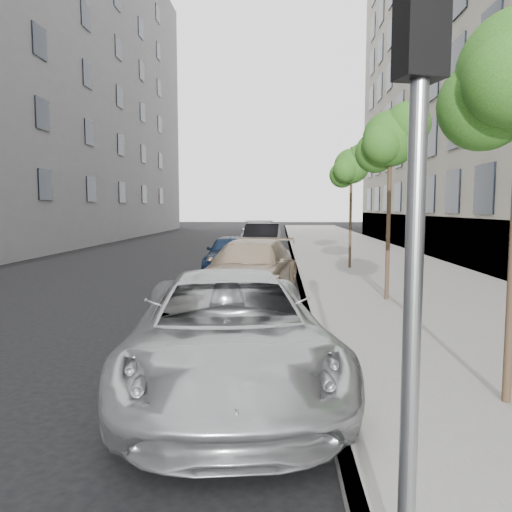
# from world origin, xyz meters

# --- Properties ---
(ground) EXTENTS (160.00, 160.00, 0.00)m
(ground) POSITION_xyz_m (0.00, 0.00, 0.00)
(ground) COLOR black
(ground) RESTS_ON ground
(sidewalk) EXTENTS (6.40, 72.00, 0.14)m
(sidewalk) POSITION_xyz_m (4.30, 24.00, 0.07)
(sidewalk) COLOR gray
(sidewalk) RESTS_ON ground
(curb) EXTENTS (0.15, 72.00, 0.14)m
(curb) POSITION_xyz_m (1.18, 24.00, 0.07)
(curb) COLOR #9E9B93
(curb) RESTS_ON ground
(tree_mid) EXTENTS (1.68, 1.48, 4.70)m
(tree_mid) POSITION_xyz_m (3.23, 8.00, 4.01)
(tree_mid) COLOR #38281C
(tree_mid) RESTS_ON sidewalk
(tree_far) EXTENTS (1.65, 1.45, 4.57)m
(tree_far) POSITION_xyz_m (3.23, 14.50, 3.89)
(tree_far) COLOR #38281C
(tree_far) RESTS_ON sidewalk
(signal_pole) EXTENTS (0.28, 0.24, 3.44)m
(signal_pole) POSITION_xyz_m (1.30, -1.49, 2.27)
(signal_pole) COLOR #939699
(signal_pole) RESTS_ON sidewalk
(minivan) EXTENTS (3.18, 5.70, 1.51)m
(minivan) POSITION_xyz_m (-0.10, 2.21, 0.75)
(minivan) COLOR #B0B2B5
(minivan) RESTS_ON ground
(suv) EXTENTS (2.83, 5.41, 1.50)m
(suv) POSITION_xyz_m (-0.21, 8.98, 0.75)
(suv) COLOR tan
(suv) RESTS_ON ground
(sedan_blue) EXTENTS (1.86, 4.15, 1.39)m
(sedan_blue) POSITION_xyz_m (-1.24, 14.20, 0.69)
(sedan_blue) COLOR #0F1D34
(sedan_blue) RESTS_ON ground
(sedan_black) EXTENTS (1.85, 4.85, 1.58)m
(sedan_black) POSITION_xyz_m (-0.30, 20.68, 0.79)
(sedan_black) COLOR black
(sedan_black) RESTS_ON ground
(sedan_rear) EXTENTS (2.53, 5.58, 1.59)m
(sedan_rear) POSITION_xyz_m (-0.67, 26.41, 0.79)
(sedan_rear) COLOR #919498
(sedan_rear) RESTS_ON ground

